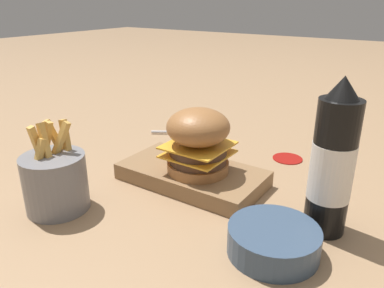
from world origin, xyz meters
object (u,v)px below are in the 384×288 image
(burger, at_px, (197,140))
(spoon, at_px, (199,132))
(fries_basket, at_px, (55,181))
(serving_board, at_px, (192,175))
(ketchup_bottle, at_px, (333,164))
(side_bowl, at_px, (273,240))

(burger, xyz_separation_m, spoon, (-0.16, 0.25, -0.09))
(burger, height_order, fries_basket, same)
(serving_board, relative_size, fries_basket, 1.81)
(serving_board, xyz_separation_m, spoon, (-0.14, 0.24, -0.01))
(burger, bearing_deg, ketchup_bottle, -2.02)
(ketchup_bottle, height_order, spoon, ketchup_bottle)
(side_bowl, bearing_deg, spoon, 135.17)
(side_bowl, bearing_deg, serving_board, 151.85)
(serving_board, height_order, fries_basket, fries_basket)
(burger, xyz_separation_m, ketchup_bottle, (0.25, -0.01, 0.02))
(burger, relative_size, spoon, 0.78)
(serving_board, distance_m, side_bowl, 0.25)
(serving_board, xyz_separation_m, fries_basket, (-0.14, -0.21, 0.04))
(burger, xyz_separation_m, fries_basket, (-0.15, -0.20, -0.04))
(serving_board, relative_size, ketchup_bottle, 1.14)
(fries_basket, bearing_deg, spoon, 90.34)
(burger, relative_size, fries_basket, 0.80)
(ketchup_bottle, bearing_deg, spoon, 147.72)
(fries_basket, distance_m, side_bowl, 0.37)
(ketchup_bottle, relative_size, side_bowl, 1.87)
(ketchup_bottle, bearing_deg, side_bowl, -112.49)
(serving_board, distance_m, ketchup_bottle, 0.28)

